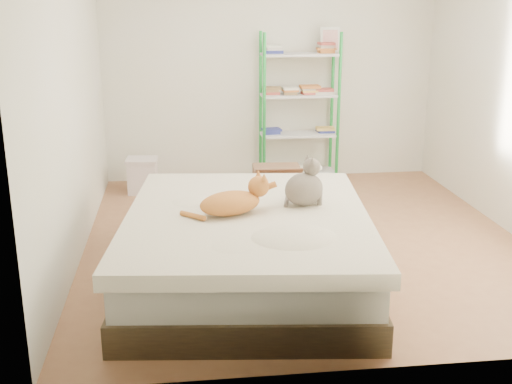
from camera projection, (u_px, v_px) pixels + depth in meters
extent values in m
cube|color=#A7754C|center=(303.00, 239.00, 5.70)|extent=(3.80, 4.20, 0.01)
cube|color=beige|center=(270.00, 66.00, 7.31)|extent=(3.80, 0.01, 2.60)
cube|color=beige|center=(386.00, 149.00, 3.33)|extent=(3.80, 0.01, 2.60)
cube|color=beige|center=(72.00, 96.00, 5.10)|extent=(0.01, 4.20, 2.60)
cube|color=brown|center=(248.00, 270.00, 4.78)|extent=(1.93, 2.31, 0.21)
cube|color=beige|center=(247.00, 242.00, 4.72)|extent=(1.88, 2.24, 0.24)
cube|color=#F1E9BC|center=(247.00, 220.00, 4.67)|extent=(1.97, 2.36, 0.11)
cylinder|color=green|center=(264.00, 111.00, 7.07)|extent=(0.04, 0.04, 1.70)
cylinder|color=green|center=(261.00, 107.00, 7.37)|extent=(0.04, 0.04, 1.70)
cylinder|color=green|center=(339.00, 110.00, 7.17)|extent=(0.04, 0.04, 1.70)
cylinder|color=green|center=(332.00, 105.00, 7.47)|extent=(0.04, 0.04, 1.70)
cube|color=silver|center=(298.00, 172.00, 7.49)|extent=(0.86, 0.34, 0.02)
cube|color=silver|center=(298.00, 134.00, 7.36)|extent=(0.86, 0.34, 0.02)
cube|color=silver|center=(299.00, 95.00, 7.23)|extent=(0.86, 0.34, 0.02)
cube|color=silver|center=(300.00, 54.00, 7.10)|extent=(0.86, 0.34, 0.02)
cube|color=#BB4940|center=(298.00, 167.00, 7.47)|extent=(0.20, 0.16, 0.09)
cube|color=#BB4940|center=(273.00, 130.00, 7.31)|extent=(0.20, 0.16, 0.09)
cube|color=#BB4940|center=(324.00, 129.00, 7.38)|extent=(0.20, 0.16, 0.09)
cube|color=#BB4940|center=(273.00, 90.00, 7.18)|extent=(0.20, 0.16, 0.09)
cube|color=#BB4940|center=(291.00, 90.00, 7.20)|extent=(0.20, 0.16, 0.09)
cube|color=#BB4940|center=(308.00, 90.00, 7.22)|extent=(0.20, 0.16, 0.09)
cube|color=#BB4940|center=(325.00, 89.00, 7.25)|extent=(0.20, 0.16, 0.09)
cube|color=#BB4940|center=(273.00, 49.00, 7.04)|extent=(0.20, 0.16, 0.09)
cube|color=#BB4940|center=(327.00, 49.00, 7.11)|extent=(0.20, 0.16, 0.09)
cube|color=silver|center=(330.00, 40.00, 7.14)|extent=(0.22, 0.07, 0.28)
cube|color=#C63E32|center=(330.00, 40.00, 7.13)|extent=(0.17, 0.05, 0.22)
cube|color=#845C48|center=(277.00, 183.00, 6.80)|extent=(0.51, 0.42, 0.34)
cube|color=#64219F|center=(281.00, 189.00, 6.61)|extent=(0.30, 0.02, 0.08)
cube|color=#845C48|center=(280.00, 172.00, 6.56)|extent=(0.50, 0.17, 0.11)
cube|color=silver|center=(143.00, 177.00, 7.00)|extent=(0.32, 0.28, 0.35)
cube|color=silver|center=(142.00, 160.00, 6.94)|extent=(0.35, 0.32, 0.03)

